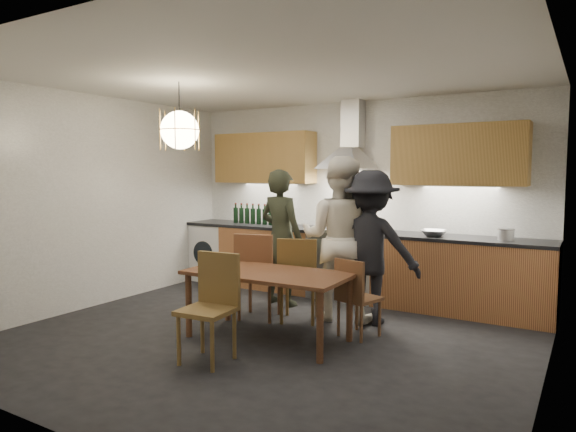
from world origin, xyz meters
The scene contains 17 objects.
ground centered at (0.00, 0.00, 0.00)m, with size 5.00×5.00×0.00m, color black.
room_shell centered at (0.00, 0.00, 1.71)m, with size 5.02×4.52×2.61m.
counter_run centered at (0.02, 1.95, 0.45)m, with size 5.00×0.62×0.90m.
range_stove centered at (0.00, 1.94, 0.44)m, with size 0.90×0.60×0.92m.
wall_fixtures centered at (0.00, 2.07, 1.87)m, with size 4.30×0.54×1.10m.
pendant_lamp centered at (-1.00, -0.10, 2.10)m, with size 0.43×0.43×0.70m.
dining_table centered at (0.04, -0.01, 0.60)m, with size 1.63×0.85×0.68m.
chair_back_left centered at (-0.43, 0.48, 0.56)m, with size 0.54×0.54×0.98m.
chair_back_mid centered at (0.03, 0.62, 0.54)m, with size 0.55×0.55×0.95m.
chair_back_right centered at (0.77, 0.46, 0.46)m, with size 0.45×0.45×0.80m.
chair_front centered at (-0.08, -0.72, 0.54)m, with size 0.46×0.46×0.94m.
person_left centered at (-0.55, 1.21, 0.85)m, with size 0.62×0.41×1.69m, color black.
person_mid centered at (0.34, 1.01, 0.92)m, with size 0.89×0.69×1.83m, color silver.
person_right centered at (0.70, 1.03, 0.84)m, with size 1.09×0.62×1.68m, color black.
mixing_bowl centered at (1.17, 1.87, 0.94)m, with size 0.31×0.31×0.08m, color silver.
stock_pot centered at (1.95, 1.93, 0.96)m, with size 0.17×0.17×0.12m, color #BBBCBF.
wine_bottles centered at (-1.40, 1.96, 1.05)m, with size 0.90×0.07×0.29m.
Camera 1 is at (2.78, -4.19, 1.67)m, focal length 32.00 mm.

